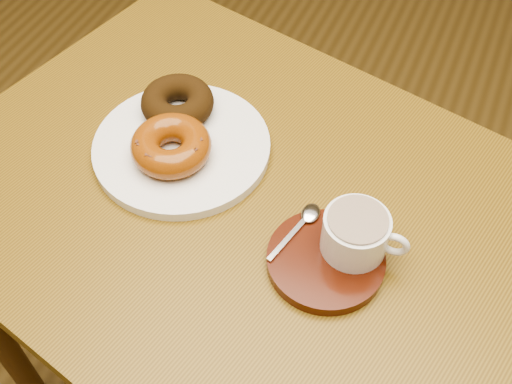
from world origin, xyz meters
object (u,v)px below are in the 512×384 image
at_px(donut_plate, 182,147).
at_px(coffee_cup, 357,233).
at_px(cafe_table, 244,249).
at_px(saucer, 326,260).

relative_size(donut_plate, coffee_cup, 2.34).
bearing_deg(coffee_cup, donut_plate, 163.84).
distance_m(cafe_table, coffee_cup, 0.25).
bearing_deg(donut_plate, coffee_cup, -14.37).
height_order(cafe_table, coffee_cup, coffee_cup).
relative_size(donut_plate, saucer, 1.72).
relative_size(saucer, coffee_cup, 1.36).
bearing_deg(coffee_cup, cafe_table, 168.20).
distance_m(donut_plate, saucer, 0.28).
distance_m(cafe_table, saucer, 0.21).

